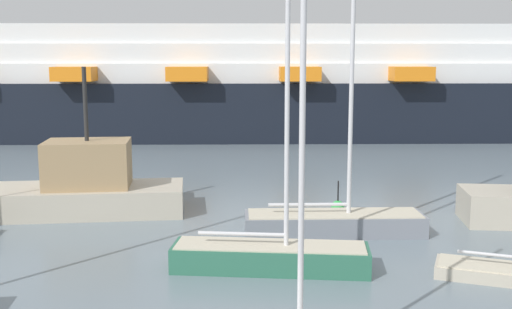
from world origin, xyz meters
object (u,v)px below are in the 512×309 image
sailboat_0 (271,252)px  channel_buoy_0 (338,207)px  cruise_ship (93,86)px  fishing_boat_0 (82,188)px  sailboat_2 (334,218)px

sailboat_0 → channel_buoy_0: sailboat_0 is taller
sailboat_0 → cruise_ship: size_ratio=0.13×
fishing_boat_0 → cruise_ship: size_ratio=0.11×
sailboat_2 → channel_buoy_0: (0.36, 2.96, -0.32)m
sailboat_2 → cruise_ship: cruise_ship is taller
fishing_boat_0 → cruise_ship: cruise_ship is taller
sailboat_2 → fishing_boat_0: (-10.17, 2.46, 0.47)m
channel_buoy_0 → fishing_boat_0: bearing=-177.3°
fishing_boat_0 → sailboat_0: bearing=-48.3°
sailboat_0 → sailboat_2: bearing=63.0°
sailboat_0 → fishing_boat_0: bearing=143.1°
fishing_boat_0 → channel_buoy_0: 10.57m
sailboat_0 → fishing_boat_0: 10.25m
fishing_boat_0 → channel_buoy_0: size_ratio=6.45×
cruise_ship → fishing_boat_0: bearing=-77.7°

